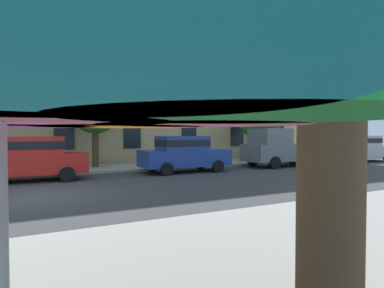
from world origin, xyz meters
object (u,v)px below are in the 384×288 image
Objects in this scene: street_tree_middle at (92,103)px; sedan_red at (29,157)px; street_tree_right at (259,117)px; pickup_gray at (281,149)px; sedan_blue at (184,153)px; sedan_silver at (362,148)px.

sedan_red is at bearing -132.46° from street_tree_middle.
pickup_gray is at bearing -104.92° from street_tree_right.
sedan_blue is 0.86× the size of pickup_gray.
pickup_gray is (13.18, 0.00, 0.08)m from sedan_red.
pickup_gray is 1.13× the size of street_tree_right.
street_tree_right reaches higher than sedan_blue.
sedan_silver is at bearing -25.42° from street_tree_right.
street_tree_middle is at bearing 47.54° from sedan_red.
sedan_silver is 17.87m from street_tree_middle.
sedan_red is at bearing 180.00° from sedan_silver.
sedan_blue is at bearing -180.00° from pickup_gray.
street_tree_right is at bearing 23.21° from sedan_blue.
pickup_gray is at bearing -18.66° from street_tree_middle.
sedan_silver is at bearing -0.00° from pickup_gray.
pickup_gray reaches higher than sedan_silver.
street_tree_middle reaches higher than sedan_red.
street_tree_middle is at bearing 161.34° from pickup_gray.
street_tree_middle is (-10.07, 3.40, 2.48)m from pickup_gray.
sedan_red is 6.84m from sedan_blue.
street_tree_right is at bearing -1.74° from street_tree_middle.
street_tree_right is (14.00, 3.07, 2.09)m from sedan_red.
street_tree_middle is at bearing 168.91° from sedan_silver.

